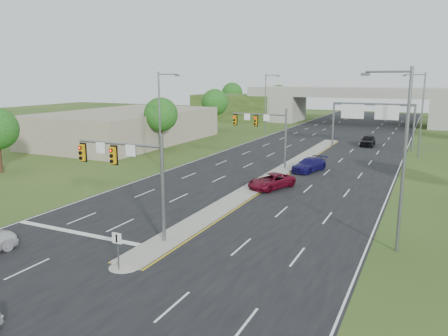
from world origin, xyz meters
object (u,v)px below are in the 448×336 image
overpass (360,108)px  car_far_b (309,165)px  signal_mast_near (132,168)px  keep_right_sign (117,245)px  car_far_c (368,140)px  car_far_a (271,181)px  signal_mast_far (267,128)px  sign_gantry (372,113)px

overpass → car_far_b: (2.76, -54.75, -2.79)m
signal_mast_near → overpass: 80.11m
signal_mast_near → car_far_b: 26.12m
keep_right_sign → car_far_c: bearing=83.2°
overpass → car_far_a: size_ratio=15.87×
signal_mast_far → car_far_c: signal_mast_far is taller
signal_mast_near → overpass: size_ratio=0.09×
signal_mast_far → car_far_b: signal_mast_far is taller
car_far_b → car_far_a: bearing=-82.4°
overpass → car_far_a: 63.95m
signal_mast_near → sign_gantry: 45.88m
signal_mast_near → keep_right_sign: size_ratio=3.18×
signal_mast_near → signal_mast_far: size_ratio=1.00×
overpass → car_far_c: bearing=-79.4°
car_far_a → car_far_c: 31.50m
signal_mast_far → signal_mast_near: bearing=-90.0°
overpass → car_far_b: size_ratio=15.63×
signal_mast_near → sign_gantry: size_ratio=0.60×
car_far_c → sign_gantry: bearing=-77.8°
signal_mast_near → car_far_b: size_ratio=1.37×
signal_mast_near → car_far_a: 17.11m
signal_mast_near → sign_gantry: (8.95, 44.99, 0.51)m
keep_right_sign → signal_mast_near: bearing=116.9°
signal_mast_near → car_far_c: bearing=79.9°
signal_mast_near → car_far_b: bearing=78.8°
sign_gantry → car_far_c: 5.02m
keep_right_sign → sign_gantry: bearing=82.3°
overpass → car_far_a: overpass is taller
keep_right_sign → car_far_c: 52.18m
signal_mast_far → sign_gantry: (8.95, 19.99, 0.51)m
sign_gantry → car_far_b: 20.55m
car_far_a → car_far_c: bearing=103.4°
keep_right_sign → car_far_c: keep_right_sign is taller
sign_gantry → car_far_c: bearing=103.1°
keep_right_sign → signal_mast_far: bearing=94.4°
signal_mast_near → car_far_a: bearing=76.9°
sign_gantry → car_far_a: sign_gantry is taller
keep_right_sign → car_far_a: (1.50, 20.66, -0.80)m
keep_right_sign → overpass: (0.00, 84.53, 2.04)m
overpass → car_far_b: overpass is taller
signal_mast_near → car_far_b: (5.02, 25.33, -3.96)m
signal_mast_far → car_far_a: signal_mast_far is taller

